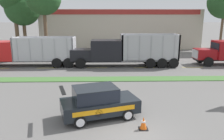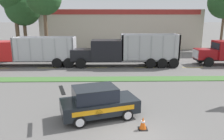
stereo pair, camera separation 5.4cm
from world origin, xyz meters
name	(u,v)px [view 2 (the right image)]	position (x,y,z in m)	size (l,w,h in m)	color
ground_plane	(131,138)	(0.00, 0.00, 0.00)	(600.00, 600.00, 0.00)	slate
grass_verge	(119,79)	(0.00, 9.92, 0.03)	(120.00, 1.54, 0.06)	#477538
centre_line_3	(48,68)	(-7.69, 14.69, 0.00)	(2.40, 0.14, 0.01)	yellow
centre_line_4	(97,68)	(-2.29, 14.69, 0.00)	(2.40, 0.14, 0.01)	yellow
centre_line_5	(145,68)	(3.11, 14.69, 0.00)	(2.40, 0.14, 0.01)	yellow
centre_line_6	(193,67)	(8.51, 14.69, 0.00)	(2.40, 0.14, 0.01)	yellow
dump_truck_mid	(15,53)	(-11.65, 16.00, 1.54)	(11.89, 2.74, 3.51)	black
dump_truck_trail	(117,52)	(0.05, 15.57, 1.63)	(12.09, 2.65, 3.64)	black
rally_car	(98,102)	(-1.59, 2.23, 0.89)	(4.54, 3.06, 1.80)	black
traffic_cone	(143,123)	(0.68, 0.80, 0.32)	(0.45, 0.45, 0.65)	black
store_building_backdrop	(120,28)	(1.42, 34.86, 3.44)	(28.18, 12.10, 6.87)	#BCB29E
tree_behind_centre	(23,5)	(-14.72, 27.90, 7.53)	(5.63, 5.63, 11.21)	brown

